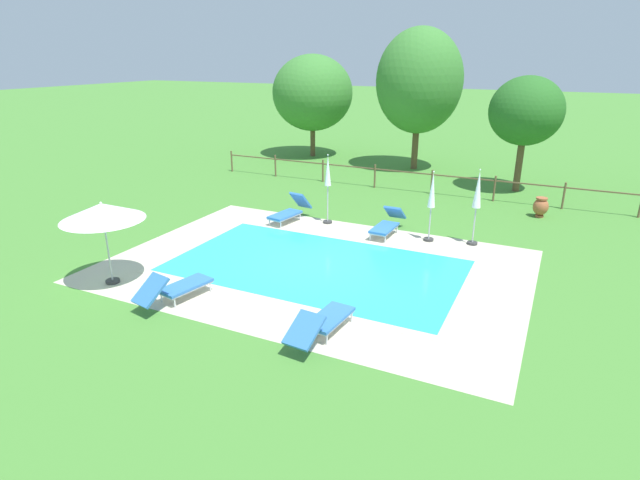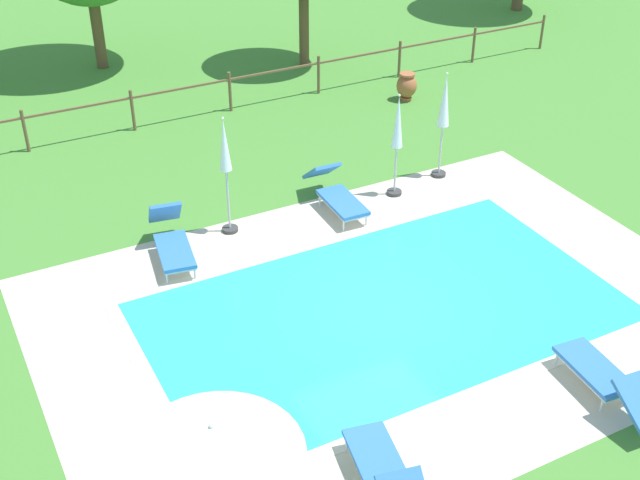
% 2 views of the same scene
% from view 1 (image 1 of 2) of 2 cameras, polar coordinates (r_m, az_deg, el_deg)
% --- Properties ---
extents(ground_plane, '(160.00, 160.00, 0.00)m').
position_cam_1_polar(ground_plane, '(14.46, -0.47, -2.91)').
color(ground_plane, '#478433').
extents(pool_deck_paving, '(11.49, 8.05, 0.01)m').
position_cam_1_polar(pool_deck_paving, '(14.46, -0.47, -2.90)').
color(pool_deck_paving, beige).
rests_on(pool_deck_paving, ground).
extents(swimming_pool_water, '(8.05, 4.60, 0.01)m').
position_cam_1_polar(swimming_pool_water, '(14.46, -0.47, -2.89)').
color(swimming_pool_water, '#2DB7C6').
rests_on(swimming_pool_water, ground).
extents(pool_coping_rim, '(8.53, 5.08, 0.01)m').
position_cam_1_polar(pool_coping_rim, '(14.46, -0.47, -2.88)').
color(pool_coping_rim, beige).
rests_on(pool_coping_rim, ground).
extents(sun_lounger_north_near_steps, '(0.68, 2.01, 0.86)m').
position_cam_1_polar(sun_lounger_north_near_steps, '(17.00, 7.57, 1.84)').
color(sun_lounger_north_near_steps, '#3370BC').
rests_on(sun_lounger_north_near_steps, ground).
extents(sun_lounger_north_mid, '(0.78, 2.10, 0.74)m').
position_cam_1_polar(sun_lounger_north_mid, '(10.87, 0.29, -9.11)').
color(sun_lounger_north_mid, '#3370BC').
rests_on(sun_lounger_north_mid, ground).
extents(sun_lounger_north_far, '(0.91, 1.97, 0.96)m').
position_cam_1_polar(sun_lounger_north_far, '(18.22, -3.42, 3.29)').
color(sun_lounger_north_far, '#3370BC').
rests_on(sun_lounger_north_far, ground).
extents(sun_lounger_north_end, '(0.98, 2.08, 0.84)m').
position_cam_1_polar(sun_lounger_north_end, '(12.80, -15.84, -5.10)').
color(sun_lounger_north_end, '#3370BC').
rests_on(sun_lounger_north_end, ground).
extents(patio_umbrella_open_foreground, '(2.07, 2.07, 2.21)m').
position_cam_1_polar(patio_umbrella_open_foreground, '(13.86, -23.24, 2.89)').
color(patio_umbrella_open_foreground, '#383838').
rests_on(patio_umbrella_open_foreground, ground).
extents(patio_umbrella_closed_row_west, '(0.32, 0.32, 2.28)m').
position_cam_1_polar(patio_umbrella_closed_row_west, '(16.32, 12.43, 4.76)').
color(patio_umbrella_closed_row_west, '#383838').
rests_on(patio_umbrella_closed_row_west, ground).
extents(patio_umbrella_closed_row_mid_west, '(0.32, 0.32, 2.46)m').
position_cam_1_polar(patio_umbrella_closed_row_mid_west, '(17.66, 0.88, 6.90)').
color(patio_umbrella_closed_row_mid_west, '#383838').
rests_on(patio_umbrella_closed_row_mid_west, ground).
extents(patio_umbrella_closed_row_centre, '(0.32, 0.32, 2.42)m').
position_cam_1_polar(patio_umbrella_closed_row_centre, '(16.30, 17.24, 4.83)').
color(patio_umbrella_closed_row_centre, '#383838').
rests_on(patio_umbrella_closed_row_centre, ground).
extents(terracotta_urn_near_fence, '(0.54, 0.54, 0.74)m').
position_cam_1_polar(terracotta_urn_near_fence, '(20.35, 23.50, 3.45)').
color(terracotta_urn_near_fence, '#A85B38').
rests_on(terracotta_urn_near_fence, ground).
extents(perimeter_fence, '(20.63, 0.08, 1.05)m').
position_cam_1_polar(perimeter_fence, '(22.27, 12.44, 6.74)').
color(perimeter_fence, brown).
rests_on(perimeter_fence, ground).
extents(tree_far_west, '(3.03, 3.03, 4.85)m').
position_cam_1_polar(tree_far_west, '(23.45, 22.11, 13.22)').
color(tree_far_west, brown).
rests_on(tree_far_west, ground).
extents(tree_west_mid, '(4.27, 4.27, 6.94)m').
position_cam_1_polar(tree_west_mid, '(26.79, 11.07, 17.07)').
color(tree_west_mid, brown).
rests_on(tree_west_mid, ground).
extents(tree_centre, '(4.53, 4.53, 5.67)m').
position_cam_1_polar(tree_centre, '(29.91, -0.84, 16.15)').
color(tree_centre, brown).
rests_on(tree_centre, ground).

